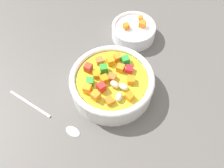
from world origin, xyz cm
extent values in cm
cube|color=#565451|center=(0.00, 0.00, -1.00)|extent=(140.00, 140.00, 2.00)
cylinder|color=white|center=(0.00, 0.00, 2.03)|extent=(17.86, 17.86, 4.05)
torus|color=white|center=(0.00, 0.00, 4.47)|extent=(18.18, 18.18, 1.39)
cylinder|color=gold|center=(0.00, 0.00, 4.25)|extent=(15.13, 15.13, 0.40)
cube|color=red|center=(-0.14, -5.55, 5.31)|extent=(1.54, 1.54, 1.71)
cube|color=green|center=(-1.10, -2.42, 5.30)|extent=(2.12, 2.12, 1.68)
ellipsoid|color=beige|center=(1.51, 1.27, 5.16)|extent=(1.92, 2.42, 1.42)
cube|color=orange|center=(-2.84, 0.70, 5.14)|extent=(1.57, 1.57, 1.37)
cube|color=orange|center=(0.69, -3.26, 5.01)|extent=(2.04, 2.04, 1.11)
cube|color=orange|center=(-5.35, -1.05, 5.08)|extent=(2.13, 2.13, 1.25)
cube|color=orange|center=(5.36, 1.89, 4.99)|extent=(2.11, 2.11, 1.08)
ellipsoid|color=beige|center=(3.78, 3.21, 5.14)|extent=(2.32, 1.71, 1.38)
cube|color=orange|center=(-0.46, 0.00, 5.00)|extent=(1.60, 1.60, 1.10)
cube|color=orange|center=(5.61, -1.04, 5.36)|extent=(1.84, 1.84, 1.81)
cube|color=green|center=(2.98, -3.65, 5.13)|extent=(2.00, 2.00, 1.36)
cube|color=green|center=(-5.22, 0.84, 5.23)|extent=(2.14, 2.14, 1.56)
cube|color=red|center=(3.28, -0.86, 5.31)|extent=(2.09, 2.09, 1.72)
cube|color=orange|center=(4.84, -3.26, 5.36)|extent=(1.72, 1.72, 1.81)
cube|color=orange|center=(-0.89, 3.90, 5.06)|extent=(2.00, 2.00, 1.22)
cube|color=orange|center=(-3.66, -1.98, 5.17)|extent=(2.13, 2.13, 1.44)
cube|color=orange|center=(-2.95, -4.31, 4.99)|extent=(2.13, 2.13, 1.07)
cube|color=red|center=(-3.43, 2.50, 5.01)|extent=(1.75, 1.75, 1.12)
cube|color=orange|center=(2.79, 5.09, 5.02)|extent=(2.00, 2.00, 1.14)
ellipsoid|color=beige|center=(1.25, 3.14, 5.07)|extent=(1.74, 2.34, 1.24)
cube|color=orange|center=(1.19, -1.24, 5.16)|extent=(2.11, 2.11, 1.42)
cylinder|color=silver|center=(10.59, -14.79, 0.31)|extent=(2.37, 11.42, 0.62)
ellipsoid|color=silver|center=(12.40, -3.13, 0.44)|extent=(2.49, 3.61, 0.88)
cylinder|color=white|center=(-17.33, -1.76, 1.57)|extent=(10.97, 10.97, 3.14)
torus|color=white|center=(-17.33, -1.76, 3.36)|extent=(11.08, 11.08, 0.88)
cube|color=orange|center=(-18.48, 0.32, 3.90)|extent=(1.57, 1.57, 1.52)
cube|color=orange|center=(-20.52, -1.23, 3.67)|extent=(1.48, 1.48, 1.06)
cube|color=orange|center=(-16.23, -3.45, 3.82)|extent=(1.93, 1.93, 1.36)
camera|label=1|loc=(27.79, 12.49, 48.80)|focal=41.02mm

